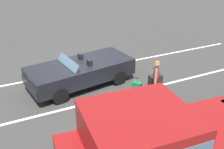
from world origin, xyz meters
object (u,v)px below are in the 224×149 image
Objects in this scene: suitcase_small_carryon at (137,88)px; traveler_person at (156,80)px; suitcase_medium_bright at (146,104)px; parked_pickup_truck_near at (157,147)px; suitcase_large_black at (155,84)px; convertible_car at (76,73)px.

traveler_person is (-0.21, 0.84, 0.68)m from suitcase_small_carryon.
parked_pickup_truck_near reaches higher than suitcase_medium_bright.
suitcase_large_black is 0.94m from traveler_person.
traveler_person is at bearing -33.59° from suitcase_large_black.
convertible_car is at bearing -124.05° from suitcase_large_black.
parked_pickup_truck_near is at bearing -146.77° from suitcase_small_carryon.
suitcase_small_carryon is at bearing -85.49° from suitcase_medium_bright.
suitcase_small_carryon is 4.22m from parked_pickup_truck_near.
parked_pickup_truck_near is (1.40, 2.56, 0.79)m from suitcase_medium_bright.
suitcase_large_black is 0.62× the size of traveler_person.
suitcase_medium_bright is 1.24m from suitcase_small_carryon.
parked_pickup_truck_near is at bearing 82.04° from suitcase_medium_bright.
traveler_person is (-0.56, -0.34, 0.62)m from suitcase_medium_bright.
suitcase_large_black reaches higher than suitcase_medium_bright.
parked_pickup_truck_near is (1.75, 3.75, 0.85)m from suitcase_small_carryon.
suitcase_medium_bright is (-1.50, 2.76, -0.28)m from convertible_car.
traveler_person reaches higher than suitcase_small_carryon.
parked_pickup_truck_near is at bearing 94.91° from traveler_person.
convertible_car is 6.12× the size of suitcase_small_carryon.
suitcase_small_carryon is at bearing -36.74° from traveler_person.
convertible_car reaches higher than suitcase_large_black.
parked_pickup_truck_near reaches higher than suitcase_large_black.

